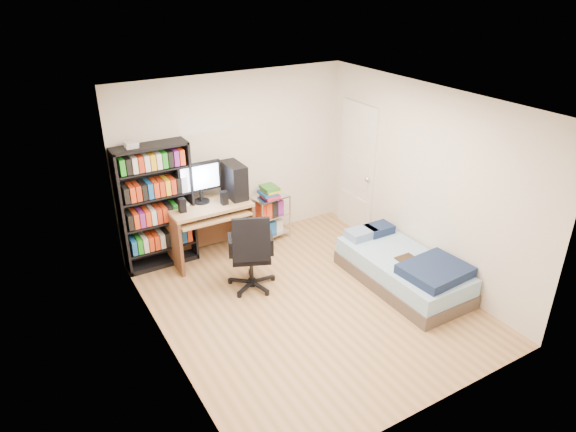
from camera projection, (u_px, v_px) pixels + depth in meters
room at (310, 211)px, 5.83m from camera, size 3.58×4.08×2.58m
media_shelf at (156, 205)px, 6.84m from camera, size 0.97×0.32×1.80m
computer_desk at (215, 206)px, 7.13m from camera, size 1.11×0.65×1.40m
office_chair at (252, 265)px, 6.52m from camera, size 0.84×0.84×1.07m
wire_cart at (269, 205)px, 7.66m from camera, size 0.57×0.44×0.85m
bed at (404, 269)px, 6.64m from camera, size 0.90×1.80×0.51m
door at (357, 169)px, 7.77m from camera, size 0.12×0.80×2.00m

